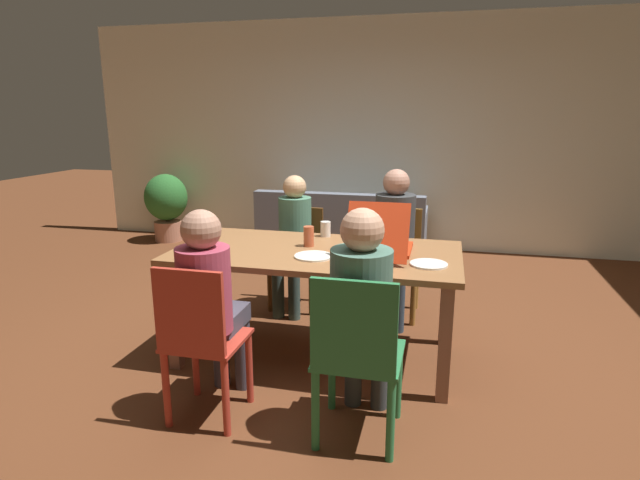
% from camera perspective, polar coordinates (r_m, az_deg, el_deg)
% --- Properties ---
extents(ground_plane, '(20.00, 20.00, 0.00)m').
position_cam_1_polar(ground_plane, '(3.77, -0.37, -12.55)').
color(ground_plane, '#5B301A').
extents(back_wall, '(7.61, 0.12, 2.78)m').
position_cam_1_polar(back_wall, '(6.55, 6.63, 11.39)').
color(back_wall, silver).
rests_on(back_wall, ground).
extents(dining_table, '(1.92, 0.98, 0.77)m').
position_cam_1_polar(dining_table, '(3.51, -0.39, -2.56)').
color(dining_table, brown).
rests_on(dining_table, ground).
extents(chair_0, '(0.43, 0.40, 0.86)m').
position_cam_1_polar(chair_0, '(4.56, -2.46, -1.27)').
color(chair_0, '#5B3615').
rests_on(chair_0, ground).
extents(person_0, '(0.28, 0.48, 1.17)m').
position_cam_1_polar(person_0, '(4.38, -3.00, 0.73)').
color(person_0, '#30433E').
rests_on(person_0, ground).
extents(chair_1, '(0.40, 0.40, 0.92)m').
position_cam_1_polar(chair_1, '(2.88, -13.16, -10.56)').
color(chair_1, '#AD3325').
rests_on(chair_1, ground).
extents(person_1, '(0.29, 0.51, 1.19)m').
position_cam_1_polar(person_1, '(2.94, -12.07, -5.99)').
color(person_1, '#403C48').
rests_on(person_1, ground).
extents(chair_2, '(0.44, 0.45, 0.93)m').
position_cam_1_polar(chair_2, '(2.65, 4.10, -12.50)').
color(chair_2, '#287140').
rests_on(chair_2, ground).
extents(person_2, '(0.32, 0.48, 1.23)m').
position_cam_1_polar(person_2, '(2.69, 4.69, -6.97)').
color(person_2, '#323638').
rests_on(person_2, ground).
extents(chair_3, '(0.44, 0.44, 0.89)m').
position_cam_1_polar(chair_3, '(4.42, 8.26, -2.00)').
color(chair_3, olive).
rests_on(chair_3, ground).
extents(person_3, '(0.33, 0.55, 1.24)m').
position_cam_1_polar(person_3, '(4.22, 8.18, 0.70)').
color(person_3, '#2D3C4B').
rests_on(person_3, ground).
extents(pizza_box_0, '(0.39, 0.58, 0.36)m').
position_cam_1_polar(pizza_box_0, '(3.45, 6.81, -0.52)').
color(pizza_box_0, '#B42C0F').
rests_on(pizza_box_0, dining_table).
extents(plate_0, '(0.23, 0.23, 0.01)m').
position_cam_1_polar(plate_0, '(3.22, 11.95, -2.63)').
color(plate_0, white).
rests_on(plate_0, dining_table).
extents(plate_1, '(0.25, 0.25, 0.01)m').
position_cam_1_polar(plate_1, '(3.32, -0.72, -1.80)').
color(plate_1, white).
rests_on(plate_1, dining_table).
extents(drinking_glass_0, '(0.08, 0.08, 0.11)m').
position_cam_1_polar(drinking_glass_0, '(3.86, 0.62, 1.23)').
color(drinking_glass_0, silver).
rests_on(drinking_glass_0, dining_table).
extents(drinking_glass_1, '(0.07, 0.07, 0.14)m').
position_cam_1_polar(drinking_glass_1, '(3.58, -1.26, 0.41)').
color(drinking_glass_1, '#B65232').
rests_on(drinking_glass_1, dining_table).
extents(couch, '(1.89, 0.88, 0.82)m').
position_cam_1_polar(couch, '(6.01, 2.55, 0.56)').
color(couch, slate).
rests_on(couch, ground).
extents(potted_plant, '(0.56, 0.56, 0.89)m').
position_cam_1_polar(potted_plant, '(7.12, -16.67, 4.02)').
color(potted_plant, '#AA6E55').
rests_on(potted_plant, ground).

